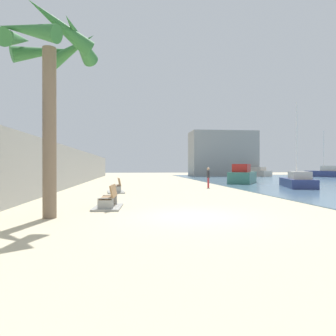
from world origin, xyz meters
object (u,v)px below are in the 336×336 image
Objects in this scene: person_walking at (208,176)px; boat_mid_bay at (243,176)px; palm_tree at (50,61)px; boat_distant at (327,173)px; bench_far at (116,189)px; bench_near at (109,203)px; boat_outer at (298,181)px; boat_nearest at (252,172)px.

boat_mid_bay is at bearing 49.97° from person_walking.
palm_tree is 0.89× the size of boat_distant.
bench_far is at bearing 80.59° from palm_tree.
bench_far is 0.28× the size of boat_distant.
bench_near is 0.35× the size of boat_mid_bay.
bench_near is at bearing -133.38° from boat_distant.
boat_outer is at bearing 37.09° from bench_near.
bench_near and bench_far have the same top height.
boat_distant reaches higher than palm_tree.
boat_mid_bay is (5.17, 6.16, -0.19)m from person_walking.
boat_outer is (7.34, -0.71, -0.41)m from person_walking.
bench_near is 1.29× the size of person_walking.
boat_distant reaches higher than boat_nearest.
boat_nearest is 1.15× the size of boat_outer.
person_walking is at bearing 57.41° from palm_tree.
boat_outer is at bearing -127.71° from boat_distant.
boat_mid_bay is at bearing 54.98° from palm_tree.
palm_tree is 4.12× the size of person_walking.
bench_near is at bearing -121.58° from person_walking.
boat_outer reaches higher than palm_tree.
boat_distant is (10.68, -5.70, 0.08)m from boat_nearest.
boat_outer is at bearing -72.52° from boat_mid_bay.
person_walking is 7.38m from boat_outer.
boat_mid_bay reaches higher than person_walking.
boat_mid_bay is at bearing -140.33° from boat_distant.
person_walking is 0.22× the size of boat_distant.
boat_mid_bay is 0.80× the size of boat_distant.
boat_mid_bay is (-10.15, -22.98, 0.12)m from boat_nearest.
boat_nearest is 1.32× the size of boat_mid_bay.
palm_tree is at bearing -122.59° from person_walking.
bench_near is at bearing -89.49° from bench_far.
boat_outer is (2.16, -6.87, -0.23)m from boat_mid_bay.
person_walking is 0.27× the size of boat_mid_bay.
palm_tree reaches higher than bench_near.
bench_near is 46.61m from boat_nearest.
boat_distant is 1.10× the size of boat_outer.
bench_near is 0.98× the size of bench_far.
boat_mid_bay is at bearing -113.83° from boat_nearest.
bench_far is 8.21m from person_walking.
boat_distant is (33.18, 35.12, 0.51)m from bench_near.
bench_far is 15.92m from boat_mid_bay.
palm_tree is at bearing -125.02° from boat_mid_bay.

